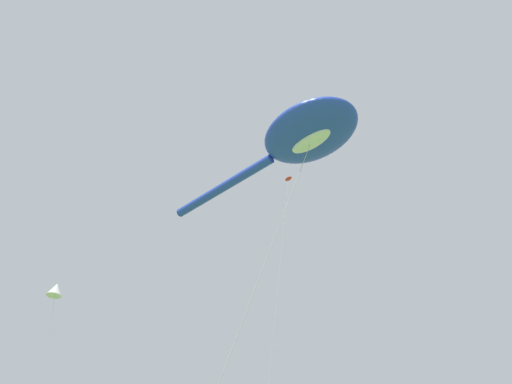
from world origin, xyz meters
TOP-DOWN VIEW (x-y plane):
  - big_show_kite at (3.99, 6.06)m, footprint 5.19×11.38m
  - small_kite_streamer_purple at (9.07, 31.94)m, footprint 2.99×2.91m
  - small_kite_bird_shape at (14.02, 12.81)m, footprint 3.96×1.39m

SIDE VIEW (x-z plane):
  - big_show_kite at x=3.99m, z-range 7.99..25.33m
  - small_kite_streamer_purple at x=9.07m, z-range 8.98..28.08m
  - small_kite_bird_shape at x=14.02m, z-range 10.49..35.31m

